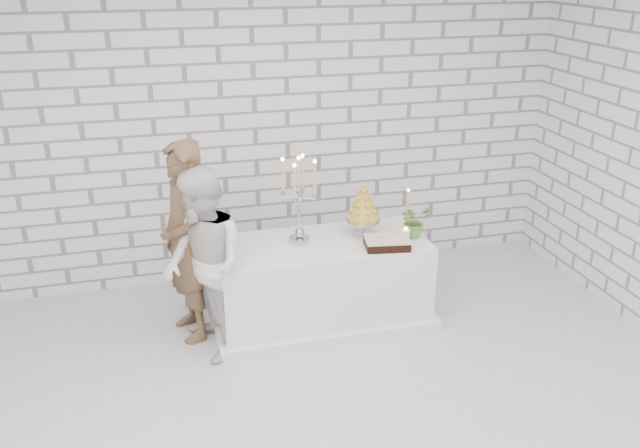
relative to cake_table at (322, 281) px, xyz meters
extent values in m
cube|color=silver|center=(-0.36, -1.41, -0.38)|extent=(6.00, 5.00, 0.01)
cube|color=white|center=(-0.36, 1.09, 1.12)|extent=(6.00, 0.01, 3.00)
cube|color=white|center=(0.00, 0.00, 0.00)|extent=(1.80, 0.80, 0.75)
imported|color=brown|center=(-1.14, 0.07, 0.48)|extent=(0.55, 0.71, 1.71)
imported|color=silver|center=(-1.03, -0.27, 0.41)|extent=(0.75, 0.88, 1.57)
cube|color=black|center=(0.50, -0.24, 0.42)|extent=(0.40, 0.31, 0.08)
cylinder|color=white|center=(0.69, -0.19, 0.44)|extent=(0.09, 0.09, 0.12)
cylinder|color=#CAB08C|center=(0.85, 0.19, 0.54)|extent=(0.08, 0.08, 0.32)
imported|color=#33692B|center=(0.81, -0.08, 0.52)|extent=(0.31, 0.28, 0.29)
camera|label=1|loc=(-1.35, -5.02, 2.70)|focal=37.41mm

